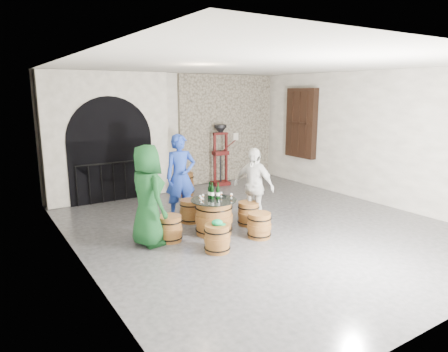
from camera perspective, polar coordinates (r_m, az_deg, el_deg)
ground at (r=8.31m, az=4.86°, el=-7.04°), size 8.00×8.00×0.00m
wall_back at (r=11.34m, az=-7.45°, el=6.30°), size 8.00×0.00×8.00m
wall_left at (r=6.44m, az=-20.42°, el=1.36°), size 0.00×8.00×8.00m
wall_right at (r=10.44m, az=20.52°, el=5.16°), size 0.00×8.00×8.00m
ceiling at (r=7.87m, az=5.28°, el=15.55°), size 8.00×8.00×0.00m
stone_facing_panel at (r=12.17m, az=0.40°, el=6.78°), size 3.20×0.12×3.18m
arched_opening at (r=10.43m, az=-16.33°, el=5.33°), size 3.10×0.60×3.19m
shuttered_window at (r=11.92m, az=10.95°, el=7.42°), size 0.23×1.10×2.00m
barrel_table at (r=7.72m, az=-1.46°, el=-5.87°), size 0.88×0.88×0.68m
barrel_stool_left at (r=7.45m, az=-7.72°, el=-7.45°), size 0.46×0.46×0.48m
barrel_stool_far at (r=8.46m, az=-4.81°, el=-5.00°), size 0.46×0.46×0.48m
barrel_stool_right at (r=8.27m, az=3.53°, el=-5.38°), size 0.46×0.46×0.48m
barrel_stool_near_right at (r=7.58m, az=5.07°, el=-7.05°), size 0.46×0.46×0.48m
barrel_stool_near_left at (r=6.92m, az=-0.97°, el=-8.90°), size 0.46×0.46×0.48m
green_cap at (r=6.82m, az=-0.95°, el=-6.67°), size 0.24×0.19×0.10m
person_green at (r=7.15m, az=-10.86°, el=-2.78°), size 0.67×0.94×1.81m
person_blue at (r=8.63m, az=-6.23°, el=-0.07°), size 0.73×0.55×1.82m
person_white at (r=8.21m, az=4.23°, el=-1.48°), size 0.71×1.01×1.60m
wine_bottle_left at (r=7.65m, az=-1.69°, el=-2.33°), size 0.08×0.08×0.32m
wine_bottle_center at (r=7.63m, az=-0.86°, el=-2.36°), size 0.08×0.08×0.32m
wine_bottle_right at (r=7.68m, az=-2.04°, el=-2.26°), size 0.08×0.08×0.32m
tasting_glass_a at (r=7.43m, az=-3.26°, el=-3.43°), size 0.05×0.05×0.10m
tasting_glass_b at (r=7.81m, az=-0.42°, el=-2.63°), size 0.05×0.05×0.10m
tasting_glass_c at (r=7.65m, az=-3.01°, el=-2.96°), size 0.05×0.05×0.10m
tasting_glass_d at (r=7.80m, az=-1.06°, el=-2.67°), size 0.05×0.05×0.10m
tasting_glass_e at (r=7.71m, az=1.06°, el=-2.84°), size 0.05×0.05×0.10m
tasting_glass_f at (r=7.58m, az=-3.43°, el=-3.12°), size 0.05×0.05×0.10m
side_barrel at (r=10.62m, az=-5.54°, el=-1.14°), size 0.46×0.46×0.61m
corking_press at (r=11.63m, az=-0.50°, el=3.70°), size 0.74×0.44×1.77m
control_box at (r=12.26m, az=1.59°, el=5.64°), size 0.18×0.10×0.22m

